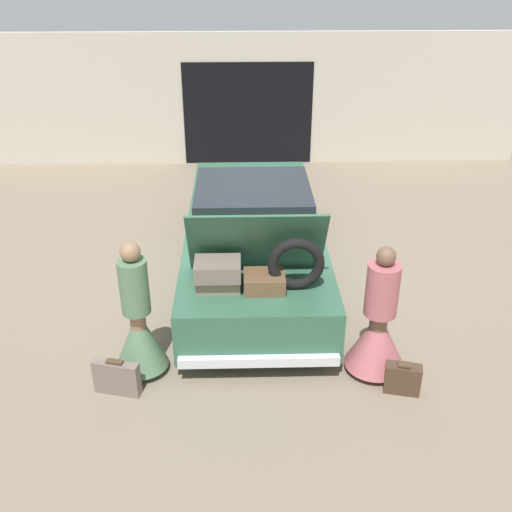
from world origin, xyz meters
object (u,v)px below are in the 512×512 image
object	(u,v)px
person_left	(139,327)
person_right	(378,329)
suitcase_beside_left_person	(117,378)
car	(253,236)
suitcase_beside_right_person	(403,379)

from	to	relation	value
person_left	person_right	world-z (taller)	person_left
person_right	suitcase_beside_left_person	bearing A→B (deg)	109.30
car	suitcase_beside_right_person	size ratio (longest dim) A/B	12.31
person_right	suitcase_beside_left_person	distance (m)	2.99
person_left	person_right	distance (m)	2.73
person_right	suitcase_beside_right_person	distance (m)	0.61
person_right	person_left	bearing A→B (deg)	101.46
suitcase_beside_left_person	car	bearing A→B (deg)	59.92
person_left	suitcase_beside_left_person	size ratio (longest dim) A/B	3.13
suitcase_beside_left_person	suitcase_beside_right_person	bearing A→B (deg)	-1.28
person_right	suitcase_beside_left_person	world-z (taller)	person_right
person_right	suitcase_beside_right_person	world-z (taller)	person_right
car	suitcase_beside_left_person	bearing A→B (deg)	-120.08
car	person_right	world-z (taller)	car
person_left	person_right	size ratio (longest dim) A/B	1.04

